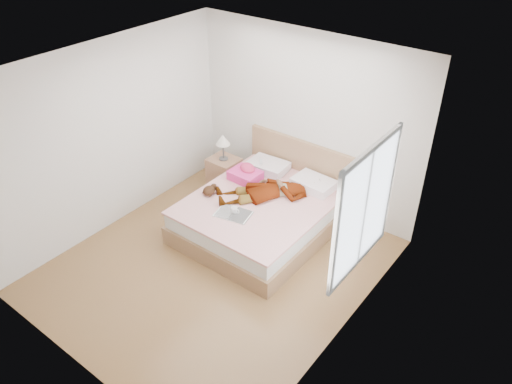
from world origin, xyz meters
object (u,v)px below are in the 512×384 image
(coffee_mug, at_px, (234,210))
(phone, at_px, (261,162))
(plush_toy, at_px, (210,190))
(woman, at_px, (272,188))
(magazine, at_px, (233,214))
(nightstand, at_px, (224,172))
(towel, at_px, (246,174))
(bed, at_px, (264,212))

(coffee_mug, bearing_deg, phone, 109.17)
(phone, bearing_deg, plush_toy, -150.08)
(woman, relative_size, coffee_mug, 12.02)
(woman, xyz_separation_m, coffee_mug, (-0.13, -0.68, -0.06))
(phone, xyz_separation_m, magazine, (0.37, -1.10, -0.15))
(coffee_mug, distance_m, plush_toy, 0.58)
(nightstand, bearing_deg, towel, -18.81)
(phone, distance_m, plush_toy, 0.95)
(nightstand, bearing_deg, coffee_mug, -43.71)
(towel, bearing_deg, bed, -24.35)
(woman, relative_size, nightstand, 1.61)
(woman, distance_m, phone, 0.64)
(phone, height_order, magazine, phone)
(phone, height_order, towel, towel)
(phone, height_order, coffee_mug, phone)
(plush_toy, bearing_deg, phone, 78.66)
(coffee_mug, height_order, plush_toy, plush_toy)
(plush_toy, bearing_deg, bed, 31.00)
(bed, distance_m, nightstand, 1.18)
(coffee_mug, bearing_deg, plush_toy, 165.18)
(bed, xyz_separation_m, towel, (-0.50, 0.23, 0.33))
(phone, xyz_separation_m, plush_toy, (-0.19, -0.93, -0.09))
(towel, height_order, magazine, towel)
(woman, xyz_separation_m, bed, (-0.04, -0.14, -0.34))
(phone, height_order, bed, bed)
(magazine, bearing_deg, woman, 79.69)
(bed, relative_size, magazine, 4.00)
(nightstand, bearing_deg, magazine, -44.48)
(phone, bearing_deg, magazine, -120.04)
(towel, relative_size, coffee_mug, 3.44)
(plush_toy, bearing_deg, magazine, -17.24)
(magazine, distance_m, nightstand, 1.43)
(phone, xyz_separation_m, bed, (0.46, -0.54, -0.40))
(magazine, bearing_deg, bed, 80.99)
(phone, distance_m, towel, 0.32)
(plush_toy, bearing_deg, nightstand, 118.94)
(nightstand, bearing_deg, bed, -21.39)
(towel, bearing_deg, nightstand, 161.19)
(towel, relative_size, nightstand, 0.46)
(magazine, height_order, nightstand, nightstand)
(phone, relative_size, nightstand, 0.09)
(woman, bearing_deg, magazine, -59.05)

